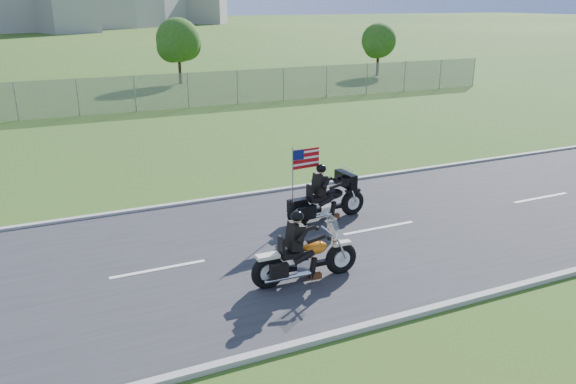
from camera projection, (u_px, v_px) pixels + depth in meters
name	position (u px, v px, depth m)	size (l,w,h in m)	color
ground	(240.00, 256.00, 13.73)	(420.00, 420.00, 0.00)	#204615
road	(240.00, 255.00, 13.72)	(120.00, 8.00, 0.04)	#28282B
curb_north	(196.00, 202.00, 17.20)	(120.00, 0.18, 0.12)	#9E9B93
curb_south	(315.00, 340.00, 10.22)	(120.00, 0.18, 0.12)	#9E9B93
fence	(16.00, 101.00, 28.70)	(60.00, 0.03, 2.00)	gray
tree_fence_near	(179.00, 42.00, 41.01)	(3.52, 3.28, 4.75)	#382316
tree_fence_far	(379.00, 42.00, 45.60)	(3.08, 2.87, 4.20)	#382316
motorcycle_lead	(304.00, 259.00, 12.30)	(2.54, 0.61, 1.71)	black
motorcycle_follow	(326.00, 201.00, 15.70)	(2.54, 0.85, 2.12)	black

